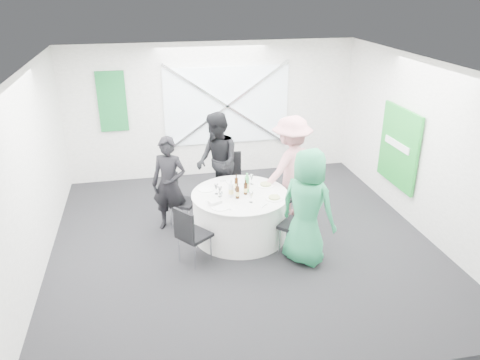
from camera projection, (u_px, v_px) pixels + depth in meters
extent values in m
plane|color=black|center=(243.00, 241.00, 7.60)|extent=(6.00, 6.00, 0.00)
plane|color=silver|center=(243.00, 67.00, 6.50)|extent=(6.00, 6.00, 0.00)
plane|color=silver|center=(213.00, 111.00, 9.75)|extent=(6.00, 0.00, 6.00)
plane|color=silver|center=(310.00, 273.00, 4.35)|extent=(6.00, 0.00, 6.00)
plane|color=silver|center=(32.00, 177.00, 6.48)|extent=(0.00, 6.00, 6.00)
plane|color=silver|center=(422.00, 147.00, 7.61)|extent=(0.00, 6.00, 6.00)
cube|color=silver|center=(227.00, 106.00, 9.73)|extent=(2.60, 0.03, 1.60)
cube|color=silver|center=(227.00, 106.00, 9.69)|extent=(2.63, 0.05, 1.84)
cube|color=silver|center=(227.00, 106.00, 9.69)|extent=(2.63, 0.05, 1.84)
cube|color=#166F29|center=(112.00, 102.00, 9.21)|extent=(0.55, 0.04, 1.20)
cube|color=#1B942D|center=(399.00, 147.00, 8.22)|extent=(0.05, 1.20, 1.40)
cylinder|color=silver|center=(240.00, 215.00, 7.64)|extent=(1.52, 1.52, 0.74)
cylinder|color=silver|center=(240.00, 194.00, 7.49)|extent=(1.56, 1.56, 0.02)
cube|color=black|center=(231.00, 183.00, 8.53)|extent=(0.48, 0.48, 0.06)
cube|color=black|center=(229.00, 165.00, 8.62)|extent=(0.44, 0.06, 0.50)
cylinder|color=silver|center=(239.00, 191.00, 8.83)|extent=(0.02, 0.02, 0.47)
cylinder|color=silver|center=(220.00, 192.00, 8.78)|extent=(0.02, 0.02, 0.47)
cylinder|color=silver|center=(243.00, 199.00, 8.49)|extent=(0.02, 0.02, 0.47)
cylinder|color=silver|center=(222.00, 201.00, 8.44)|extent=(0.02, 0.02, 0.47)
cube|color=black|center=(183.00, 202.00, 7.91)|extent=(0.57, 0.57, 0.05)
cube|color=black|center=(172.00, 188.00, 7.87)|extent=(0.24, 0.36, 0.44)
cylinder|color=silver|center=(179.00, 209.00, 8.20)|extent=(0.02, 0.02, 0.42)
cylinder|color=silver|center=(171.00, 217.00, 7.91)|extent=(0.02, 0.02, 0.42)
cylinder|color=silver|center=(197.00, 212.00, 8.10)|extent=(0.02, 0.02, 0.42)
cylinder|color=silver|center=(189.00, 221.00, 7.81)|extent=(0.02, 0.02, 0.42)
cube|color=black|center=(290.00, 195.00, 8.14)|extent=(0.56, 0.56, 0.05)
cube|color=black|center=(300.00, 179.00, 8.14)|extent=(0.19, 0.40, 0.46)
cylinder|color=silver|center=(303.00, 209.00, 8.19)|extent=(0.02, 0.02, 0.44)
cylinder|color=silver|center=(291.00, 201.00, 8.46)|extent=(0.02, 0.02, 0.44)
cylinder|color=silver|center=(288.00, 214.00, 8.01)|extent=(0.02, 0.02, 0.44)
cylinder|color=silver|center=(276.00, 206.00, 8.28)|extent=(0.02, 0.02, 0.44)
cube|color=black|center=(296.00, 226.00, 7.09)|extent=(0.64, 0.64, 0.05)
cube|color=black|center=(310.00, 213.00, 6.87)|extent=(0.33, 0.34, 0.48)
cylinder|color=silver|center=(301.00, 249.00, 6.95)|extent=(0.02, 0.02, 0.46)
cylinder|color=silver|center=(311.00, 238.00, 7.24)|extent=(0.02, 0.02, 0.46)
cylinder|color=silver|center=(279.00, 242.00, 7.13)|extent=(0.02, 0.02, 0.46)
cylinder|color=silver|center=(290.00, 232.00, 7.42)|extent=(0.02, 0.02, 0.46)
cube|color=black|center=(195.00, 235.00, 6.89)|extent=(0.58, 0.58, 0.05)
cube|color=black|center=(184.00, 225.00, 6.66)|extent=(0.27, 0.34, 0.45)
cylinder|color=silver|center=(179.00, 249.00, 6.97)|extent=(0.02, 0.02, 0.43)
cylinder|color=silver|center=(195.00, 258.00, 6.77)|extent=(0.02, 0.02, 0.43)
cylinder|color=silver|center=(195.00, 241.00, 7.20)|extent=(0.02, 0.02, 0.43)
cylinder|color=silver|center=(211.00, 248.00, 7.00)|extent=(0.02, 0.02, 0.43)
imported|color=black|center=(169.00, 184.00, 7.70)|extent=(0.70, 0.60, 1.62)
imported|color=black|center=(217.00, 162.00, 8.38)|extent=(0.62, 0.94, 1.80)
imported|color=pink|center=(291.00, 168.00, 8.06)|extent=(1.31, 1.03, 1.84)
imported|color=#258A57|center=(307.00, 207.00, 6.76)|extent=(0.99, 1.02, 1.77)
cylinder|color=white|center=(234.00, 181.00, 7.92)|extent=(0.27, 0.27, 0.01)
cylinder|color=white|center=(206.00, 189.00, 7.63)|extent=(0.28, 0.28, 0.01)
cylinder|color=white|center=(266.00, 185.00, 7.77)|extent=(0.28, 0.28, 0.01)
cylinder|color=#7F9751|center=(266.00, 184.00, 7.76)|extent=(0.18, 0.18, 0.02)
cylinder|color=white|center=(274.00, 198.00, 7.30)|extent=(0.27, 0.27, 0.01)
cylinder|color=#7F9751|center=(274.00, 197.00, 7.29)|extent=(0.18, 0.18, 0.02)
cylinder|color=white|center=(220.00, 207.00, 7.04)|extent=(0.29, 0.29, 0.01)
cube|color=silver|center=(215.00, 202.00, 7.11)|extent=(0.21, 0.18, 0.05)
cylinder|color=#391D0A|center=(231.00, 188.00, 7.44)|extent=(0.06, 0.06, 0.19)
cylinder|color=#391D0A|center=(231.00, 181.00, 7.39)|extent=(0.02, 0.02, 0.06)
cylinder|color=#DCC974|center=(232.00, 190.00, 7.45)|extent=(0.06, 0.06, 0.07)
cylinder|color=#391D0A|center=(236.00, 184.00, 7.57)|extent=(0.06, 0.06, 0.21)
cylinder|color=#391D0A|center=(236.00, 176.00, 7.51)|extent=(0.02, 0.02, 0.06)
cylinder|color=#DCC974|center=(236.00, 185.00, 7.57)|extent=(0.06, 0.06, 0.07)
cylinder|color=#391D0A|center=(246.00, 189.00, 7.43)|extent=(0.06, 0.06, 0.19)
cylinder|color=#391D0A|center=(246.00, 182.00, 7.38)|extent=(0.02, 0.02, 0.06)
cylinder|color=#DCC974|center=(246.00, 190.00, 7.43)|extent=(0.06, 0.06, 0.07)
cylinder|color=#391D0A|center=(237.00, 192.00, 7.29)|extent=(0.06, 0.06, 0.20)
cylinder|color=#391D0A|center=(237.00, 185.00, 7.24)|extent=(0.02, 0.02, 0.06)
cylinder|color=#DCC974|center=(238.00, 194.00, 7.30)|extent=(0.06, 0.06, 0.07)
cylinder|color=#43B05E|center=(247.00, 184.00, 7.50)|extent=(0.08, 0.08, 0.27)
cylinder|color=#43B05E|center=(247.00, 175.00, 7.43)|extent=(0.03, 0.03, 0.06)
cylinder|color=#DCC974|center=(247.00, 186.00, 7.51)|extent=(0.08, 0.08, 0.09)
cylinder|color=silver|center=(231.00, 190.00, 7.34)|extent=(0.08, 0.08, 0.23)
cylinder|color=silver|center=(231.00, 182.00, 7.28)|extent=(0.03, 0.03, 0.06)
cylinder|color=#DCC974|center=(231.00, 191.00, 7.35)|extent=(0.08, 0.08, 0.08)
cylinder|color=white|center=(220.00, 197.00, 7.38)|extent=(0.06, 0.06, 0.00)
cylinder|color=white|center=(220.00, 194.00, 7.36)|extent=(0.01, 0.01, 0.10)
cone|color=white|center=(220.00, 189.00, 7.33)|extent=(0.07, 0.07, 0.08)
cylinder|color=white|center=(221.00, 202.00, 7.20)|extent=(0.06, 0.06, 0.00)
cylinder|color=white|center=(221.00, 199.00, 7.18)|extent=(0.01, 0.01, 0.10)
cone|color=white|center=(221.00, 195.00, 7.15)|extent=(0.07, 0.07, 0.08)
cylinder|color=white|center=(251.00, 202.00, 7.19)|extent=(0.06, 0.06, 0.00)
cylinder|color=white|center=(251.00, 199.00, 7.17)|extent=(0.01, 0.01, 0.10)
cone|color=white|center=(251.00, 195.00, 7.14)|extent=(0.07, 0.07, 0.08)
cylinder|color=white|center=(216.00, 194.00, 7.47)|extent=(0.06, 0.06, 0.00)
cylinder|color=white|center=(216.00, 191.00, 7.45)|extent=(0.01, 0.01, 0.10)
cone|color=white|center=(216.00, 187.00, 7.42)|extent=(0.07, 0.07, 0.08)
cylinder|color=white|center=(251.00, 184.00, 7.83)|extent=(0.06, 0.06, 0.00)
cylinder|color=white|center=(251.00, 181.00, 7.81)|extent=(0.01, 0.01, 0.10)
cone|color=white|center=(251.00, 177.00, 7.78)|extent=(0.07, 0.07, 0.08)
cube|color=silver|center=(242.00, 179.00, 8.01)|extent=(0.15, 0.02, 0.01)
cube|color=silver|center=(225.00, 181.00, 7.95)|extent=(0.15, 0.02, 0.01)
cube|color=silver|center=(264.00, 206.00, 7.07)|extent=(0.12, 0.12, 0.01)
cube|color=silver|center=(276.00, 196.00, 7.38)|extent=(0.11, 0.13, 0.01)
cube|color=silver|center=(209.00, 203.00, 7.18)|extent=(0.11, 0.12, 0.01)
cube|color=silver|center=(229.00, 209.00, 6.98)|extent=(0.11, 0.12, 0.01)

